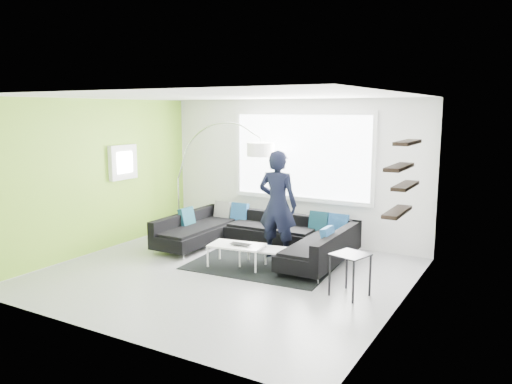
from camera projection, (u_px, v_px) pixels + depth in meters
The scene contains 9 objects.
ground at pixel (224, 274), 7.96m from camera, with size 5.50×5.50×0.00m, color gray.
room_shell at pixel (232, 160), 7.82m from camera, with size 5.54×5.04×2.82m.
sectional_sofa at pixel (255, 237), 9.02m from camera, with size 3.31×2.05×0.71m.
rug at pixel (263, 264), 8.46m from camera, with size 2.35×1.71×0.01m, color black.
coffee_table at pixel (250, 256), 8.32m from camera, with size 1.15×0.67×0.38m, color silver.
arc_lamp at pixel (178, 178), 10.39m from camera, with size 2.17×0.52×2.36m, color silver, non-canonical shape.
side_table at pixel (350, 275), 6.99m from camera, with size 0.45×0.45×0.61m, color black.
person at pixel (278, 205), 8.70m from camera, with size 0.74×0.52×1.91m, color black.
laptop at pixel (239, 245), 8.19m from camera, with size 0.37×0.25×0.03m, color black.
Camera 1 is at (4.24, -6.37, 2.60)m, focal length 35.00 mm.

